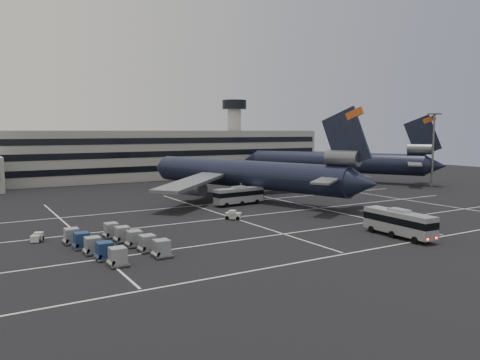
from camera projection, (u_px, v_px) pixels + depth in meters
name	position (u px, v px, depth m)	size (l,w,h in m)	color
ground	(277.00, 218.00, 74.91)	(260.00, 260.00, 0.00)	black
lane_markings	(279.00, 217.00, 76.01)	(90.00, 55.62, 0.01)	silver
terminal	(125.00, 156.00, 133.46)	(125.00, 26.00, 24.00)	gray
hills	(107.00, 184.00, 230.56)	(352.00, 180.00, 44.00)	#38332B
lightpole_right	(433.00, 139.00, 116.01)	(2.40, 2.40, 18.28)	slate
trijet_main	(246.00, 174.00, 94.89)	(45.23, 56.36, 18.08)	black
trijet_far	(337.00, 162.00, 130.22)	(35.19, 52.51, 18.08)	black
bus_near	(399.00, 222.00, 61.35)	(3.02, 10.69, 3.74)	#A2A5AA
bus_far	(239.00, 195.00, 88.04)	(10.22, 3.18, 3.55)	#A2A5AA
tug_a	(37.00, 237.00, 58.87)	(1.89, 2.27, 1.27)	beige
tug_b	(234.00, 215.00, 73.80)	(2.68, 2.65, 1.51)	beige
uld_cluster	(114.00, 242.00, 54.74)	(9.67, 15.90, 1.94)	#2D2D30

